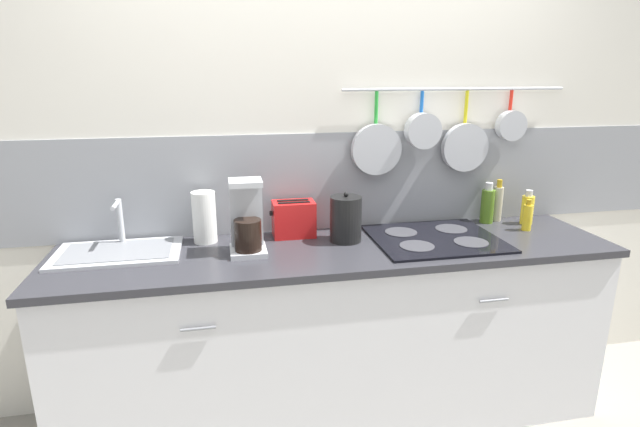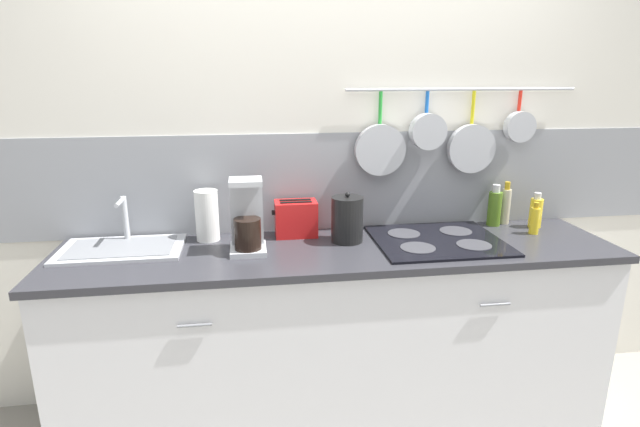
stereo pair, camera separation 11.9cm
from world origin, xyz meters
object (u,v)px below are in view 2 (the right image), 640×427
(coffee_maker, at_px, (247,222))
(bottle_dish_soap, at_px, (505,205))
(kettle, at_px, (347,219))
(bottle_cooking_wine, at_px, (536,212))
(bottle_vinegar, at_px, (535,220))
(paper_towel_roll, at_px, (207,215))
(toaster, at_px, (296,218))
(bottle_sesame_oil, at_px, (495,207))

(coffee_maker, xyz_separation_m, bottle_dish_soap, (1.39, 0.23, -0.04))
(kettle, relative_size, bottle_cooking_wine, 1.31)
(bottle_vinegar, xyz_separation_m, bottle_cooking_wine, (0.07, 0.11, 0.01))
(paper_towel_roll, xyz_separation_m, kettle, (0.67, -0.12, -0.01))
(paper_towel_roll, xyz_separation_m, bottle_dish_soap, (1.59, 0.05, -0.02))
(paper_towel_roll, relative_size, bottle_vinegar, 1.52)
(paper_towel_roll, bearing_deg, bottle_dish_soap, 1.79)
(coffee_maker, height_order, kettle, coffee_maker)
(toaster, height_order, kettle, kettle)
(paper_towel_roll, relative_size, bottle_cooking_wine, 1.34)
(paper_towel_roll, distance_m, toaster, 0.44)
(toaster, distance_m, bottle_dish_soap, 1.15)
(bottle_sesame_oil, height_order, bottle_cooking_wine, bottle_sesame_oil)
(kettle, xyz_separation_m, bottle_sesame_oil, (0.84, 0.15, -0.01))
(bottle_cooking_wine, bearing_deg, paper_towel_roll, 178.83)
(bottle_vinegar, bearing_deg, coffee_maker, -178.51)
(toaster, distance_m, bottle_sesame_oil, 1.08)
(kettle, xyz_separation_m, bottle_vinegar, (0.97, -0.02, -0.04))
(bottle_sesame_oil, relative_size, bottle_dish_soap, 0.96)
(toaster, distance_m, kettle, 0.27)
(bottle_sesame_oil, relative_size, bottle_cooking_wine, 1.19)
(paper_towel_roll, bearing_deg, bottle_cooking_wine, -1.17)
(paper_towel_roll, relative_size, kettle, 1.02)
(kettle, distance_m, bottle_dish_soap, 0.93)
(kettle, distance_m, bottle_vinegar, 0.97)
(paper_towel_roll, xyz_separation_m, bottle_sesame_oil, (1.51, 0.03, -0.03))
(bottle_dish_soap, xyz_separation_m, bottle_cooking_wine, (0.13, -0.08, -0.02))
(toaster, bearing_deg, coffee_maker, -142.82)
(toaster, bearing_deg, bottle_sesame_oil, 1.24)
(coffee_maker, relative_size, bottle_sesame_oil, 1.52)
(kettle, relative_size, bottle_dish_soap, 1.06)
(paper_towel_roll, bearing_deg, toaster, 0.69)
(coffee_maker, height_order, bottle_sesame_oil, coffee_maker)
(toaster, relative_size, bottle_cooking_wine, 1.20)
(toaster, xyz_separation_m, bottle_sesame_oil, (1.08, 0.02, 0.01))
(bottle_sesame_oil, bearing_deg, coffee_maker, -171.07)
(paper_towel_roll, relative_size, toaster, 1.11)
(bottle_vinegar, bearing_deg, bottle_dish_soap, 107.83)
(paper_towel_roll, distance_m, bottle_vinegar, 1.65)
(coffee_maker, relative_size, kettle, 1.37)
(toaster, bearing_deg, kettle, -27.54)
(bottle_vinegar, height_order, bottle_cooking_wine, bottle_cooking_wine)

